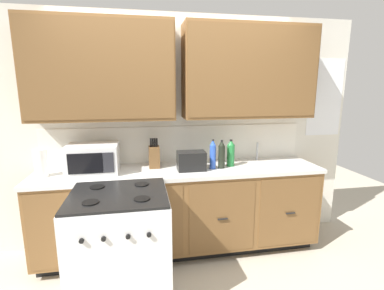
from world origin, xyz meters
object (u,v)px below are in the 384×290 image
paper_towel_roll (41,163)px  knife_block (154,157)px  microwave (93,159)px  bottle_blue (213,154)px  bottle_green (231,153)px  bottle_dark (222,155)px  stove_range (121,248)px  toaster (191,161)px

paper_towel_roll → knife_block: bearing=6.7°
microwave → bottle_blue: (1.18, -0.08, 0.01)m
bottle_green → bottle_dark: (-0.12, -0.06, 0.00)m
bottle_dark → bottle_green: bearing=27.4°
stove_range → bottle_dark: 1.30m
toaster → bottle_green: bearing=9.3°
bottle_dark → microwave: bearing=176.5°
microwave → knife_block: (0.59, 0.07, -0.02)m
stove_range → toaster: bearing=39.7°
knife_block → toaster: bearing=-24.3°
stove_range → microwave: microwave is taller
paper_towel_roll → bottle_green: bearing=0.9°
knife_block → bottle_green: knife_block is taller
bottle_blue → bottle_dark: size_ratio=1.04×
microwave → toaster: bearing=-5.3°
knife_block → paper_towel_roll: bearing=-173.3°
knife_block → bottle_green: (0.80, -0.09, 0.02)m
stove_range → bottle_green: bottle_green is taller
toaster → stove_range: bearing=-140.3°
toaster → microwave: bearing=174.7°
knife_block → microwave: bearing=-172.8°
stove_range → bottle_dark: size_ratio=3.23×
knife_block → bottle_dark: bearing=-12.7°
stove_range → bottle_blue: size_ratio=3.10×
stove_range → microwave: bearing=113.0°
stove_range → knife_block: size_ratio=3.06×
microwave → bottle_dark: (1.27, -0.08, 0.00)m
knife_block → bottle_blue: knife_block is taller
bottle_green → knife_block: bearing=173.4°
bottle_green → paper_towel_roll: bearing=-179.1°
bottle_dark → toaster: bearing=-178.1°
microwave → bottle_green: 1.39m
paper_towel_roll → bottle_dark: bearing=-1.0°
paper_towel_roll → bottle_dark: 1.73m
stove_range → bottle_dark: bearing=30.0°
bottle_dark → knife_block: bearing=167.3°
microwave → bottle_green: size_ratio=1.69×
stove_range → bottle_green: 1.41m
bottle_green → bottle_blue: size_ratio=0.93×
bottle_green → bottle_dark: bottle_dark is taller
paper_towel_roll → bottle_blue: 1.64m
toaster → bottle_blue: bottle_blue is taller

